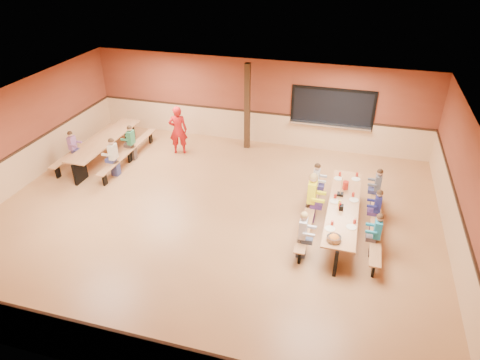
# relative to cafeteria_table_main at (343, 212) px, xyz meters

# --- Properties ---
(ground) EXTENTS (12.00, 12.00, 0.00)m
(ground) POSITION_rel_cafeteria_table_main_xyz_m (-3.39, -0.36, -0.53)
(ground) COLOR #A3693E
(ground) RESTS_ON ground
(room_envelope) EXTENTS (12.04, 10.04, 3.02)m
(room_envelope) POSITION_rel_cafeteria_table_main_xyz_m (-3.39, -0.36, 0.16)
(room_envelope) COLOR brown
(room_envelope) RESTS_ON ground
(kitchen_pass_through) EXTENTS (2.78, 0.28, 1.38)m
(kitchen_pass_through) POSITION_rel_cafeteria_table_main_xyz_m (-0.79, 4.60, 0.96)
(kitchen_pass_through) COLOR black
(kitchen_pass_through) RESTS_ON ground
(structural_post) EXTENTS (0.18, 0.18, 3.00)m
(structural_post) POSITION_rel_cafeteria_table_main_xyz_m (-3.59, 4.04, 0.97)
(structural_post) COLOR black
(structural_post) RESTS_ON ground
(cafeteria_table_main) EXTENTS (1.91, 3.70, 0.74)m
(cafeteria_table_main) POSITION_rel_cafeteria_table_main_xyz_m (0.00, 0.00, 0.00)
(cafeteria_table_main) COLOR #B17546
(cafeteria_table_main) RESTS_ON ground
(cafeteria_table_second) EXTENTS (1.91, 3.70, 0.74)m
(cafeteria_table_second) POSITION_rel_cafeteria_table_main_xyz_m (-7.87, 1.88, 0.00)
(cafeteria_table_second) COLOR #B17546
(cafeteria_table_second) RESTS_ON ground
(seated_child_white_left) EXTENTS (0.38, 0.31, 1.22)m
(seated_child_white_left) POSITION_rel_cafeteria_table_main_xyz_m (-0.83, -1.32, 0.09)
(seated_child_white_left) COLOR silver
(seated_child_white_left) RESTS_ON ground
(seated_adult_yellow) EXTENTS (0.46, 0.37, 1.39)m
(seated_adult_yellow) POSITION_rel_cafeteria_table_main_xyz_m (-0.83, 0.19, 0.17)
(seated_adult_yellow) COLOR yellow
(seated_adult_yellow) RESTS_ON ground
(seated_child_grey_left) EXTENTS (0.36, 0.30, 1.20)m
(seated_child_grey_left) POSITION_rel_cafeteria_table_main_xyz_m (-0.83, 1.14, 0.07)
(seated_child_grey_left) COLOR silver
(seated_child_grey_left) RESTS_ON ground
(seated_child_teal_right) EXTENTS (0.35, 0.29, 1.17)m
(seated_child_teal_right) POSITION_rel_cafeteria_table_main_xyz_m (0.83, -0.85, 0.06)
(seated_child_teal_right) COLOR teal
(seated_child_teal_right) RESTS_ON ground
(seated_child_navy_right) EXTENTS (0.34, 0.28, 1.15)m
(seated_child_navy_right) POSITION_rel_cafeteria_table_main_xyz_m (0.83, 0.25, 0.05)
(seated_child_navy_right) COLOR #1B1B52
(seated_child_navy_right) RESTS_ON ground
(seated_child_char_right) EXTENTS (0.35, 0.29, 1.17)m
(seated_child_char_right) POSITION_rel_cafeteria_table_main_xyz_m (0.83, 1.32, 0.06)
(seated_child_char_right) COLOR #53565F
(seated_child_char_right) RESTS_ON ground
(seated_child_purple_sec) EXTENTS (0.34, 0.28, 1.16)m
(seated_child_purple_sec) POSITION_rel_cafeteria_table_main_xyz_m (-8.70, 1.25, 0.05)
(seated_child_purple_sec) COLOR #985E95
(seated_child_purple_sec) RESTS_ON ground
(seated_child_green_sec) EXTENTS (0.36, 0.30, 1.20)m
(seated_child_green_sec) POSITION_rel_cafeteria_table_main_xyz_m (-7.05, 2.10, 0.07)
(seated_child_green_sec) COLOR #348254
(seated_child_green_sec) RESTS_ON ground
(seated_child_tan_sec) EXTENTS (0.39, 0.32, 1.24)m
(seated_child_tan_sec) POSITION_rel_cafeteria_table_main_xyz_m (-7.05, 0.97, 0.10)
(seated_child_tan_sec) COLOR beige
(seated_child_tan_sec) RESTS_ON ground
(standing_woman) EXTENTS (0.72, 0.58, 1.69)m
(standing_woman) POSITION_rel_cafeteria_table_main_xyz_m (-5.73, 2.98, 0.32)
(standing_woman) COLOR red
(standing_woman) RESTS_ON ground
(punch_pitcher) EXTENTS (0.16, 0.16, 0.22)m
(punch_pitcher) POSITION_rel_cafeteria_table_main_xyz_m (-0.02, 0.81, 0.32)
(punch_pitcher) COLOR red
(punch_pitcher) RESTS_ON cafeteria_table_main
(chip_bowl) EXTENTS (0.32, 0.32, 0.15)m
(chip_bowl) POSITION_rel_cafeteria_table_main_xyz_m (-0.11, -1.53, 0.29)
(chip_bowl) COLOR orange
(chip_bowl) RESTS_ON cafeteria_table_main
(napkin_dispenser) EXTENTS (0.10, 0.14, 0.13)m
(napkin_dispenser) POSITION_rel_cafeteria_table_main_xyz_m (-0.05, -0.23, 0.28)
(napkin_dispenser) COLOR black
(napkin_dispenser) RESTS_ON cafeteria_table_main
(condiment_mustard) EXTENTS (0.06, 0.06, 0.17)m
(condiment_mustard) POSITION_rel_cafeteria_table_main_xyz_m (-0.11, -0.08, 0.30)
(condiment_mustard) COLOR yellow
(condiment_mustard) RESTS_ON cafeteria_table_main
(condiment_ketchup) EXTENTS (0.06, 0.06, 0.17)m
(condiment_ketchup) POSITION_rel_cafeteria_table_main_xyz_m (-0.08, -0.19, 0.30)
(condiment_ketchup) COLOR #B2140F
(condiment_ketchup) RESTS_ON cafeteria_table_main
(table_paddle) EXTENTS (0.16, 0.16, 0.56)m
(table_paddle) POSITION_rel_cafeteria_table_main_xyz_m (-0.12, 0.45, 0.35)
(table_paddle) COLOR black
(table_paddle) RESTS_ON cafeteria_table_main
(place_settings) EXTENTS (0.65, 3.30, 0.11)m
(place_settings) POSITION_rel_cafeteria_table_main_xyz_m (0.00, 0.00, 0.27)
(place_settings) COLOR beige
(place_settings) RESTS_ON cafeteria_table_main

